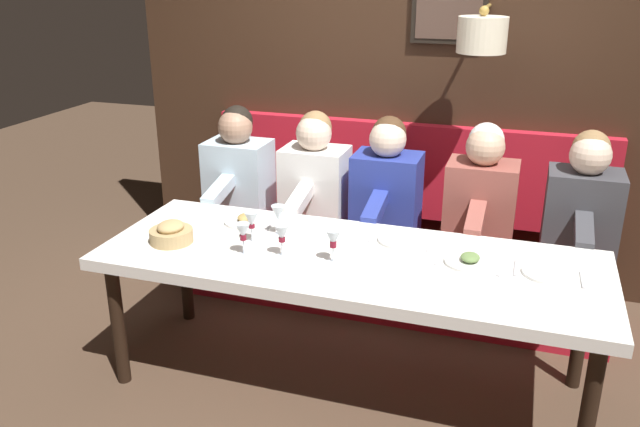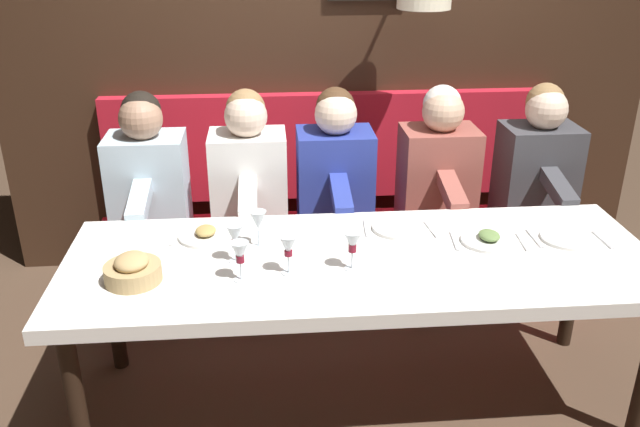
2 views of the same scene
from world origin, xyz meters
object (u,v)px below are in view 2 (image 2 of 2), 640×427
(diner_nearest, at_px, (538,161))
(diner_farthest, at_px, (147,173))
(dining_table, at_px, (361,270))
(wine_glass_1, at_px, (288,247))
(diner_far, at_px, (248,170))
(diner_near, at_px, (439,164))
(wine_glass_0, at_px, (235,236))
(wine_glass_3, at_px, (258,222))
(bread_bowl, at_px, (133,270))
(diner_middle, at_px, (335,167))
(wine_glass_4, at_px, (353,243))
(wine_glass_2, at_px, (240,254))

(diner_nearest, xyz_separation_m, diner_farthest, (0.00, 2.10, 0.00))
(dining_table, relative_size, wine_glass_1, 15.03)
(diner_nearest, bearing_deg, diner_far, 90.00)
(diner_near, height_order, wine_glass_0, diner_near)
(diner_farthest, bearing_deg, diner_far, -90.00)
(wine_glass_1, bearing_deg, diner_nearest, -54.58)
(diner_far, xyz_separation_m, wine_glass_3, (-0.75, -0.05, 0.04))
(wine_glass_3, bearing_deg, bread_bowl, 118.06)
(diner_middle, bearing_deg, wine_glass_0, 150.48)
(dining_table, height_order, wine_glass_4, wine_glass_4)
(dining_table, xyz_separation_m, wine_glass_0, (-0.00, 0.52, 0.18))
(dining_table, bearing_deg, wine_glass_0, 90.08)
(diner_middle, relative_size, wine_glass_4, 4.82)
(diner_nearest, xyz_separation_m, diner_far, (0.00, 1.58, 0.00))
(wine_glass_0, bearing_deg, diner_middle, -29.52)
(diner_far, distance_m, wine_glass_4, 1.07)
(diner_nearest, bearing_deg, bread_bowl, 116.74)
(wine_glass_3, relative_size, wine_glass_4, 1.00)
(diner_farthest, xyz_separation_m, wine_glass_0, (-0.88, -0.49, 0.04))
(bread_bowl, bearing_deg, dining_table, -81.92)
(diner_nearest, bearing_deg, diner_farthest, 90.00)
(diner_near, bearing_deg, bread_bowl, 124.83)
(diner_farthest, bearing_deg, wine_glass_4, -136.05)
(diner_near, height_order, bread_bowl, diner_near)
(diner_nearest, height_order, diner_near, same)
(diner_farthest, bearing_deg, wine_glass_0, -151.19)
(wine_glass_3, height_order, wine_glass_4, same)
(dining_table, bearing_deg, wine_glass_2, 107.56)
(diner_middle, distance_m, wine_glass_0, 1.02)
(diner_far, relative_size, wine_glass_0, 4.82)
(diner_near, relative_size, wine_glass_3, 4.82)
(dining_table, distance_m, wine_glass_1, 0.37)
(diner_nearest, xyz_separation_m, diner_middle, (0.00, 1.12, 0.00))
(diner_nearest, xyz_separation_m, diner_near, (0.00, 0.55, 0.00))
(wine_glass_2, xyz_separation_m, wine_glass_3, (0.29, -0.07, 0.00))
(diner_middle, height_order, wine_glass_3, diner_middle)
(dining_table, height_order, diner_middle, diner_middle)
(wine_glass_2, xyz_separation_m, bread_bowl, (0.03, 0.42, -0.07))
(diner_nearest, distance_m, wine_glass_3, 1.70)
(diner_nearest, height_order, bread_bowl, diner_nearest)
(wine_glass_2, bearing_deg, bread_bowl, 86.27)
(diner_near, xyz_separation_m, diner_farthest, (0.00, 1.55, 0.00))
(diner_far, height_order, diner_farthest, same)
(diner_middle, height_order, diner_far, same)
(wine_glass_4, relative_size, bread_bowl, 0.75)
(wine_glass_0, distance_m, bread_bowl, 0.42)
(dining_table, xyz_separation_m, bread_bowl, (-0.13, 0.91, 0.11))
(diner_near, relative_size, diner_farthest, 1.00)
(wine_glass_1, bearing_deg, wine_glass_0, 61.04)
(wine_glass_2, bearing_deg, diner_nearest, -56.88)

